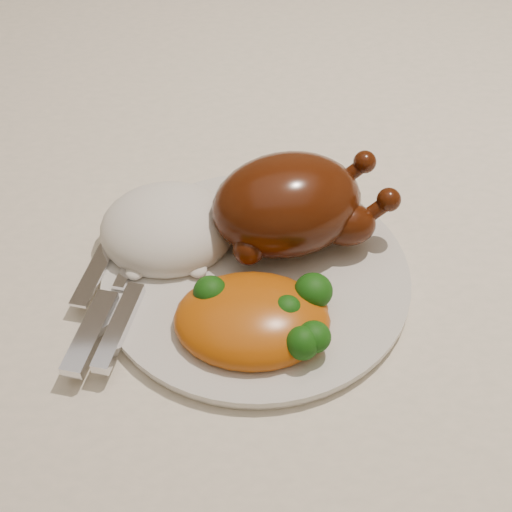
{
  "coord_description": "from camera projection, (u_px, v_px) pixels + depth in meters",
  "views": [
    {
      "loc": [
        -0.05,
        -0.55,
        1.23
      ],
      "look_at": [
        -0.04,
        -0.13,
        0.8
      ],
      "focal_mm": 50.0,
      "sensor_mm": 36.0,
      "label": 1
    }
  ],
  "objects": [
    {
      "name": "mac_and_cheese",
      "position": [
        262.0,
        318.0,
        0.57
      ],
      "size": [
        0.13,
        0.1,
        0.05
      ],
      "rotation": [
        0.0,
        0.0,
        -0.04
      ],
      "color": "#BE530C",
      "rests_on": "dinner_plate"
    },
    {
      "name": "rice_mound",
      "position": [
        168.0,
        229.0,
        0.64
      ],
      "size": [
        0.12,
        0.11,
        0.06
      ],
      "rotation": [
        0.0,
        0.0,
        0.03
      ],
      "color": "white",
      "rests_on": "dinner_plate"
    },
    {
      "name": "dining_table",
      "position": [
        290.0,
        257.0,
        0.79
      ],
      "size": [
        1.6,
        0.9,
        0.76
      ],
      "color": "brown",
      "rests_on": "floor"
    },
    {
      "name": "dinner_plate",
      "position": [
        256.0,
        276.0,
        0.62
      ],
      "size": [
        0.32,
        0.32,
        0.01
      ],
      "primitive_type": "cylinder",
      "rotation": [
        0.0,
        0.0,
        0.26
      ],
      "color": "silver",
      "rests_on": "tablecloth"
    },
    {
      "name": "cutlery",
      "position": [
        109.0,
        302.0,
        0.58
      ],
      "size": [
        0.06,
        0.2,
        0.01
      ],
      "rotation": [
        0.0,
        0.0,
        -0.24
      ],
      "color": "silver",
      "rests_on": "dinner_plate"
    },
    {
      "name": "tablecloth",
      "position": [
        293.0,
        208.0,
        0.73
      ],
      "size": [
        1.73,
        1.03,
        0.18
      ],
      "color": "beige",
      "rests_on": "dining_table"
    },
    {
      "name": "roast_chicken",
      "position": [
        291.0,
        204.0,
        0.62
      ],
      "size": [
        0.17,
        0.13,
        0.08
      ],
      "rotation": [
        0.0,
        0.0,
        0.26
      ],
      "color": "#4D1C08",
      "rests_on": "dinner_plate"
    }
  ]
}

